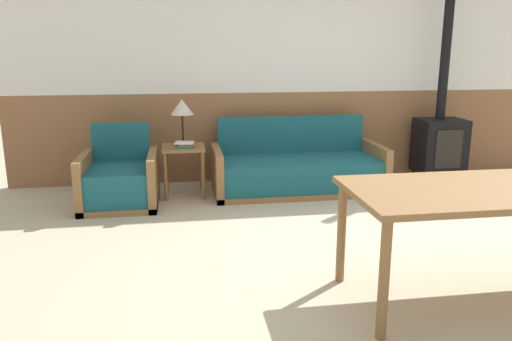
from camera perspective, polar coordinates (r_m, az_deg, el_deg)
ground_plane at (r=4.06m, az=15.40°, el=-9.78°), size 16.00×16.00×0.00m
wall_back at (r=6.22m, az=6.19°, el=11.47°), size 7.20×0.06×2.70m
couch at (r=5.72m, az=4.72°, el=0.06°), size 1.91×0.85×0.81m
armchair at (r=5.38m, az=-15.30°, el=-1.20°), size 0.77×0.82×0.81m
side_table at (r=5.53m, az=-8.27°, el=1.64°), size 0.46×0.46×0.55m
table_lamp at (r=5.53m, az=-8.45°, el=6.97°), size 0.25×0.25×0.50m
book_stack at (r=5.43m, az=-8.13°, el=2.94°), size 0.22×0.18×0.06m
dining_table at (r=3.51m, az=26.54°, el=-2.71°), size 1.99×0.85×0.75m
wood_stove at (r=6.51m, az=20.30°, el=3.88°), size 0.55×0.45×2.47m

